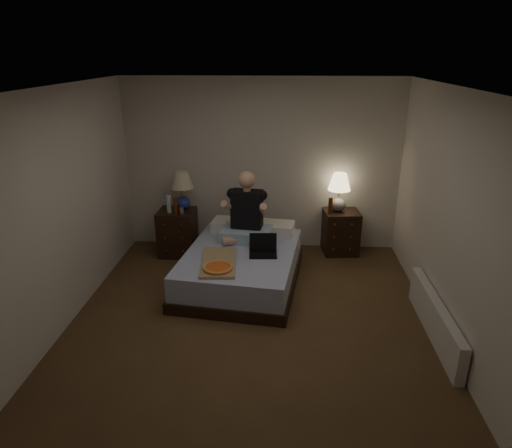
# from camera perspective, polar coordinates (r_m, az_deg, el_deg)

# --- Properties ---
(floor) EXTENTS (4.00, 4.50, 0.00)m
(floor) POSITION_cam_1_polar(r_m,az_deg,el_deg) (5.12, -0.63, -12.58)
(floor) COLOR brown
(floor) RESTS_ON ground
(ceiling) EXTENTS (4.00, 4.50, 0.00)m
(ceiling) POSITION_cam_1_polar(r_m,az_deg,el_deg) (4.28, -0.77, 16.59)
(ceiling) COLOR white
(ceiling) RESTS_ON ground
(wall_back) EXTENTS (4.00, 0.00, 2.50)m
(wall_back) POSITION_cam_1_polar(r_m,az_deg,el_deg) (6.70, 0.71, 7.32)
(wall_back) COLOR silver
(wall_back) RESTS_ON ground
(wall_front) EXTENTS (4.00, 0.00, 2.50)m
(wall_front) POSITION_cam_1_polar(r_m,az_deg,el_deg) (2.57, -4.51, -16.90)
(wall_front) COLOR silver
(wall_front) RESTS_ON ground
(wall_left) EXTENTS (0.00, 4.50, 2.50)m
(wall_left) POSITION_cam_1_polar(r_m,az_deg,el_deg) (5.09, -23.75, 1.10)
(wall_left) COLOR silver
(wall_left) RESTS_ON ground
(wall_right) EXTENTS (0.00, 4.50, 2.50)m
(wall_right) POSITION_cam_1_polar(r_m,az_deg,el_deg) (4.84, 23.65, 0.12)
(wall_right) COLOR silver
(wall_right) RESTS_ON ground
(bed) EXTENTS (1.57, 1.95, 0.45)m
(bed) POSITION_cam_1_polar(r_m,az_deg,el_deg) (5.87, -1.89, -5.40)
(bed) COLOR #5D71BB
(bed) RESTS_ON floor
(nightstand_left) EXTENTS (0.53, 0.47, 0.67)m
(nightstand_left) POSITION_cam_1_polar(r_m,az_deg,el_deg) (6.75, -9.77, -1.04)
(nightstand_left) COLOR black
(nightstand_left) RESTS_ON floor
(nightstand_right) EXTENTS (0.54, 0.50, 0.64)m
(nightstand_right) POSITION_cam_1_polar(r_m,az_deg,el_deg) (6.83, 10.52, -0.98)
(nightstand_right) COLOR black
(nightstand_right) RESTS_ON floor
(lamp_left) EXTENTS (0.37, 0.37, 0.56)m
(lamp_left) POSITION_cam_1_polar(r_m,az_deg,el_deg) (6.60, -9.22, 4.16)
(lamp_left) COLOR navy
(lamp_left) RESTS_ON nightstand_left
(lamp_right) EXTENTS (0.35, 0.35, 0.56)m
(lamp_right) POSITION_cam_1_polar(r_m,az_deg,el_deg) (6.63, 10.32, 3.90)
(lamp_right) COLOR gray
(lamp_right) RESTS_ON nightstand_right
(water_bottle) EXTENTS (0.07, 0.07, 0.25)m
(water_bottle) POSITION_cam_1_polar(r_m,az_deg,el_deg) (6.54, -10.83, 2.47)
(water_bottle) COLOR silver
(water_bottle) RESTS_ON nightstand_left
(soda_can) EXTENTS (0.07, 0.07, 0.10)m
(soda_can) POSITION_cam_1_polar(r_m,az_deg,el_deg) (6.47, -9.28, 1.65)
(soda_can) COLOR #A6A6A1
(soda_can) RESTS_ON nightstand_left
(beer_bottle_left) EXTENTS (0.06, 0.06, 0.23)m
(beer_bottle_left) POSITION_cam_1_polar(r_m,az_deg,el_deg) (6.47, -10.03, 2.23)
(beer_bottle_left) COLOR #5A250C
(beer_bottle_left) RESTS_ON nightstand_left
(beer_bottle_right) EXTENTS (0.06, 0.06, 0.23)m
(beer_bottle_right) POSITION_cam_1_polar(r_m,az_deg,el_deg) (6.59, 9.29, 2.34)
(beer_bottle_right) COLOR #56290C
(beer_bottle_right) RESTS_ON nightstand_right
(person) EXTENTS (0.72, 0.61, 0.93)m
(person) POSITION_cam_1_polar(r_m,az_deg,el_deg) (5.94, -1.24, 2.15)
(person) COLOR black
(person) RESTS_ON bed
(laptop) EXTENTS (0.36, 0.30, 0.24)m
(laptop) POSITION_cam_1_polar(r_m,az_deg,el_deg) (5.61, 0.89, -2.81)
(laptop) COLOR black
(laptop) RESTS_ON bed
(pizza_box) EXTENTS (0.46, 0.79, 0.08)m
(pizza_box) POSITION_cam_1_polar(r_m,az_deg,el_deg) (5.25, -4.81, -5.56)
(pizza_box) COLOR tan
(pizza_box) RESTS_ON bed
(radiator) EXTENTS (0.10, 1.60, 0.40)m
(radiator) POSITION_cam_1_polar(r_m,az_deg,el_deg) (5.20, 21.46, -11.01)
(radiator) COLOR silver
(radiator) RESTS_ON floor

